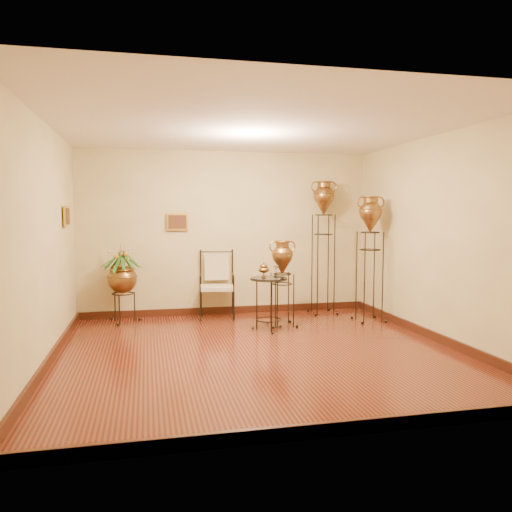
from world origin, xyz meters
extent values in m
plane|color=maroon|center=(0.00, 0.00, 0.00)|extent=(5.00, 5.00, 0.00)
cube|color=#3A180D|center=(0.00, 2.48, 0.06)|extent=(5.00, 0.04, 0.12)
cube|color=#3A180D|center=(0.00, -2.48, 0.06)|extent=(5.00, 0.04, 0.12)
cube|color=#3A180D|center=(-2.48, 0.00, 0.06)|extent=(0.04, 5.00, 0.12)
cube|color=#3A180D|center=(2.48, 0.00, 0.06)|extent=(0.04, 5.00, 0.12)
cube|color=gold|center=(-0.85, 2.46, 1.60)|extent=(0.36, 0.03, 0.29)
cube|color=gold|center=(-2.46, 1.45, 1.70)|extent=(0.03, 0.36, 0.29)
cube|color=beige|center=(-0.23, 2.15, 0.51)|extent=(0.60, 0.56, 0.06)
cube|color=beige|center=(-0.23, 2.15, 0.83)|extent=(0.42, 0.08, 0.44)
cylinder|color=black|center=(0.40, 1.09, 0.78)|extent=(0.54, 0.54, 0.02)
camera|label=1|loc=(-1.36, -6.02, 1.73)|focal=35.00mm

